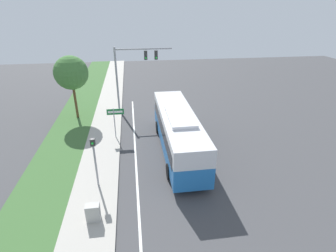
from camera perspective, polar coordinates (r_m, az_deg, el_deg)
ground_plane at (r=18.48m, az=4.53°, el=-9.67°), size 80.00×80.00×0.00m
sidewalk at (r=18.29m, az=-15.15°, el=-10.77°), size 2.80×80.00×0.12m
grass_verge at (r=19.02m, az=-24.91°, el=-10.96°), size 3.60×80.00×0.10m
lane_divider_near at (r=18.13m, az=-6.84°, el=-10.53°), size 0.14×30.00×0.01m
bus at (r=19.88m, az=2.14°, el=-0.72°), size 2.64×11.15×3.38m
signal_gantry at (r=27.58m, az=-7.68°, el=12.73°), size 5.83×0.41×6.72m
pedestrian_signal at (r=16.36m, az=-15.72°, el=-6.15°), size 0.28×0.34×3.38m
street_sign at (r=22.24m, az=-11.46°, el=1.92°), size 1.40×0.08×2.74m
utility_cabinet at (r=14.89m, az=-16.00°, el=-17.69°), size 0.72×0.44×0.99m
roadside_tree at (r=26.79m, az=-20.34°, el=10.78°), size 3.19×3.19×6.14m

